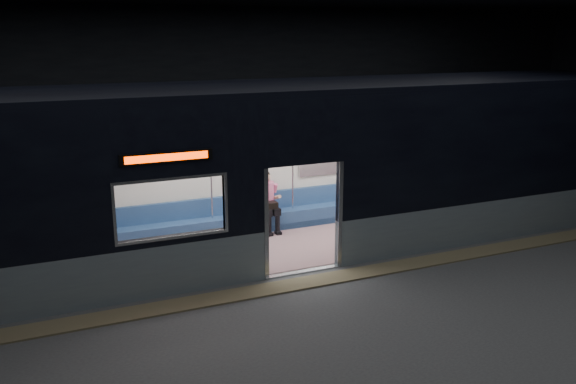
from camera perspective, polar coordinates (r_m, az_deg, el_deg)
station_floor at (r=10.56m, az=3.87°, el=-9.47°), size 24.00×14.00×0.01m
station_envelope at (r=9.67m, az=4.24°, el=10.80°), size 24.00×14.00×5.00m
tactile_strip at (r=11.00m, az=2.53°, el=-8.32°), size 22.80×0.50×0.03m
metro_car at (r=12.20m, az=-1.53°, el=2.99°), size 18.00×3.04×3.35m
passenger at (r=13.46m, az=-1.97°, el=-0.54°), size 0.39×0.67×1.34m
handbag at (r=13.30m, az=-1.63°, el=-1.24°), size 0.32×0.29×0.14m
transit_map at (r=14.15m, az=2.85°, el=2.92°), size 0.90×0.03×0.58m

